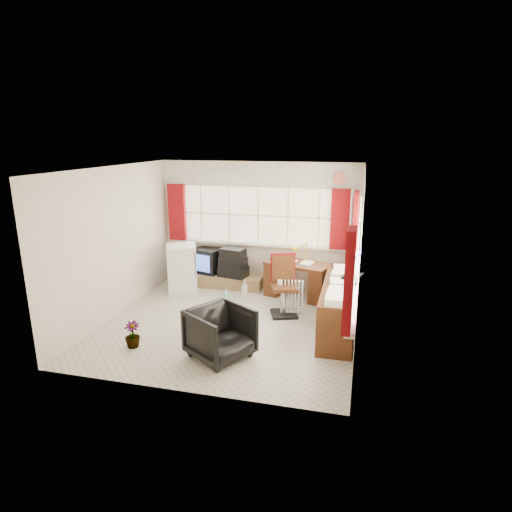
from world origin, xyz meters
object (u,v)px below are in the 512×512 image
(credenza, at_px, (339,306))
(mini_fridge, at_px, (182,268))
(radiator, at_px, (292,300))
(desk, at_px, (297,278))
(crt_tv, at_px, (209,260))
(office_chair, at_px, (220,333))
(desk_lamp, at_px, (307,249))
(tv_bench, at_px, (229,281))
(task_chair, at_px, (284,282))

(credenza, relative_size, mini_fridge, 2.14)
(radiator, relative_size, mini_fridge, 0.63)
(desk, relative_size, radiator, 2.19)
(crt_tv, bearing_deg, office_chair, -67.10)
(desk_lamp, bearing_deg, office_chair, -107.82)
(office_chair, bearing_deg, tv_bench, 47.10)
(desk_lamp, height_order, crt_tv, desk_lamp)
(office_chair, bearing_deg, desk_lamp, 14.08)
(desk, bearing_deg, tv_bench, 169.94)
(mini_fridge, bearing_deg, desk, 5.41)
(office_chair, bearing_deg, credenza, -17.80)
(desk, height_order, desk_lamp, desk_lamp)
(desk_lamp, xyz_separation_m, office_chair, (-0.83, -2.57, -0.60))
(desk_lamp, bearing_deg, crt_tv, 170.82)
(credenza, distance_m, mini_fridge, 3.27)
(mini_fridge, bearing_deg, radiator, -14.44)
(crt_tv, bearing_deg, tv_bench, -12.22)
(desk, distance_m, task_chair, 0.83)
(credenza, bearing_deg, task_chair, 154.40)
(mini_fridge, bearing_deg, tv_bench, 29.97)
(task_chair, height_order, mini_fridge, task_chair)
(radiator, bearing_deg, credenza, -29.72)
(desk_lamp, distance_m, mini_fridge, 2.46)
(radiator, bearing_deg, tv_bench, 144.22)
(radiator, bearing_deg, office_chair, -111.85)
(desk_lamp, height_order, radiator, desk_lamp)
(mini_fridge, bearing_deg, office_chair, -56.02)
(office_chair, xyz_separation_m, mini_fridge, (-1.58, 2.34, 0.11))
(office_chair, relative_size, credenza, 0.39)
(tv_bench, relative_size, crt_tv, 2.07)
(task_chair, distance_m, credenza, 1.08)
(radiator, bearing_deg, desk, 91.76)
(office_chair, relative_size, tv_bench, 0.56)
(desk_lamp, bearing_deg, tv_bench, 171.72)
(desk_lamp, bearing_deg, desk, -170.89)
(tv_bench, bearing_deg, mini_fridge, -150.03)
(desk_lamp, bearing_deg, task_chair, -108.24)
(desk, height_order, crt_tv, crt_tv)
(crt_tv, height_order, mini_fridge, mini_fridge)
(office_chair, height_order, crt_tv, crt_tv)
(task_chair, bearing_deg, tv_bench, 141.19)
(tv_bench, bearing_deg, office_chair, -74.80)
(radiator, height_order, crt_tv, crt_tv)
(office_chair, bearing_deg, task_chair, 14.27)
(radiator, relative_size, tv_bench, 0.42)
(credenza, relative_size, crt_tv, 2.95)
(office_chair, distance_m, credenza, 1.99)
(tv_bench, height_order, crt_tv, crt_tv)
(tv_bench, relative_size, mini_fridge, 1.50)
(desk, bearing_deg, credenza, -56.45)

